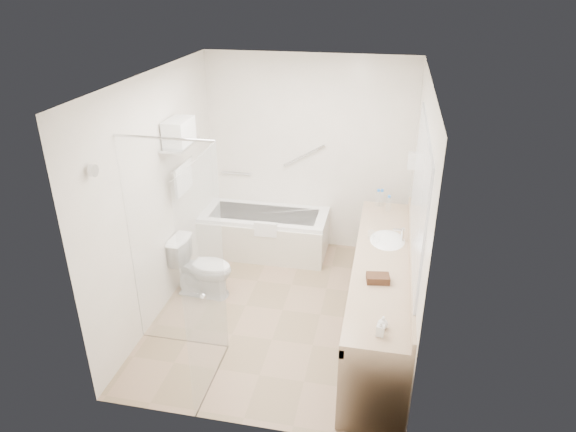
% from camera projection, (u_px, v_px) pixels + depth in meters
% --- Properties ---
extents(floor, '(3.20, 3.20, 0.00)m').
position_uv_depth(floor, '(283.00, 310.00, 5.61)').
color(floor, '#9D7D61').
rests_on(floor, ground).
extents(ceiling, '(2.60, 3.20, 0.10)m').
position_uv_depth(ceiling, '(281.00, 77.00, 4.53)').
color(ceiling, white).
rests_on(ceiling, wall_back).
extents(wall_back, '(2.60, 0.10, 2.50)m').
position_uv_depth(wall_back, '(308.00, 155.00, 6.48)').
color(wall_back, white).
rests_on(wall_back, ground).
extents(wall_front, '(2.60, 0.10, 2.50)m').
position_uv_depth(wall_front, '(235.00, 297.00, 3.65)').
color(wall_front, white).
rests_on(wall_front, ground).
extents(wall_left, '(0.10, 3.20, 2.50)m').
position_uv_depth(wall_left, '(159.00, 196.00, 5.30)').
color(wall_left, white).
rests_on(wall_left, ground).
extents(wall_right, '(0.10, 3.20, 2.50)m').
position_uv_depth(wall_right, '(417.00, 217.00, 4.84)').
color(wall_right, white).
rests_on(wall_right, ground).
extents(bathtub, '(1.60, 0.73, 0.59)m').
position_uv_depth(bathtub, '(265.00, 233.00, 6.67)').
color(bathtub, white).
rests_on(bathtub, floor).
extents(grab_bar_short, '(0.40, 0.03, 0.03)m').
position_uv_depth(grab_bar_short, '(236.00, 173.00, 6.75)').
color(grab_bar_short, silver).
rests_on(grab_bar_short, wall_back).
extents(grab_bar_long, '(0.53, 0.03, 0.33)m').
position_uv_depth(grab_bar_long, '(304.00, 156.00, 6.46)').
color(grab_bar_long, silver).
rests_on(grab_bar_long, wall_back).
extents(shower_enclosure, '(0.96, 0.91, 2.11)m').
position_uv_depth(shower_enclosure, '(189.00, 263.00, 4.44)').
color(shower_enclosure, silver).
rests_on(shower_enclosure, floor).
extents(towel_shelf, '(0.24, 0.55, 0.81)m').
position_uv_depth(towel_shelf, '(180.00, 140.00, 5.37)').
color(towel_shelf, silver).
rests_on(towel_shelf, wall_left).
extents(vanity_counter, '(0.55, 2.70, 0.95)m').
position_uv_depth(vanity_counter, '(381.00, 277.00, 5.01)').
color(vanity_counter, tan).
rests_on(vanity_counter, floor).
extents(sink, '(0.40, 0.52, 0.14)m').
position_uv_depth(sink, '(387.00, 243.00, 5.29)').
color(sink, white).
rests_on(sink, vanity_counter).
extents(faucet, '(0.03, 0.03, 0.14)m').
position_uv_depth(faucet, '(403.00, 234.00, 5.21)').
color(faucet, silver).
rests_on(faucet, vanity_counter).
extents(mirror, '(0.02, 2.00, 1.20)m').
position_uv_depth(mirror, '(419.00, 194.00, 4.58)').
color(mirror, silver).
rests_on(mirror, wall_right).
extents(hairdryer_unit, '(0.08, 0.10, 0.18)m').
position_uv_depth(hairdryer_unit, '(412.00, 161.00, 5.69)').
color(hairdryer_unit, silver).
rests_on(hairdryer_unit, wall_right).
extents(toilet, '(0.71, 0.43, 0.68)m').
position_uv_depth(toilet, '(203.00, 268.00, 5.76)').
color(toilet, white).
rests_on(toilet, floor).
extents(amenity_basket, '(0.22, 0.16, 0.07)m').
position_uv_depth(amenity_basket, '(378.00, 278.00, 4.55)').
color(amenity_basket, '#4A291A').
rests_on(amenity_basket, vanity_counter).
extents(soap_bottle_a, '(0.07, 0.14, 0.06)m').
position_uv_depth(soap_bottle_a, '(380.00, 332.00, 3.88)').
color(soap_bottle_a, silver).
rests_on(soap_bottle_a, vanity_counter).
extents(soap_bottle_b, '(0.10, 0.12, 0.08)m').
position_uv_depth(soap_bottle_b, '(383.00, 324.00, 3.95)').
color(soap_bottle_b, silver).
rests_on(soap_bottle_b, vanity_counter).
extents(water_bottle_left, '(0.06, 0.06, 0.21)m').
position_uv_depth(water_bottle_left, '(382.00, 198.00, 6.00)').
color(water_bottle_left, silver).
rests_on(water_bottle_left, vanity_counter).
extents(water_bottle_mid, '(0.06, 0.06, 0.20)m').
position_uv_depth(water_bottle_mid, '(389.00, 204.00, 5.87)').
color(water_bottle_mid, silver).
rests_on(water_bottle_mid, vanity_counter).
extents(water_bottle_right, '(0.06, 0.06, 0.21)m').
position_uv_depth(water_bottle_right, '(378.00, 198.00, 6.01)').
color(water_bottle_right, silver).
rests_on(water_bottle_right, vanity_counter).
extents(drinking_glass_near, '(0.08, 0.08, 0.09)m').
position_uv_depth(drinking_glass_near, '(371.00, 235.00, 5.28)').
color(drinking_glass_near, silver).
rests_on(drinking_glass_near, vanity_counter).
extents(drinking_glass_far, '(0.08, 0.08, 0.10)m').
position_uv_depth(drinking_glass_far, '(376.00, 239.00, 5.19)').
color(drinking_glass_far, silver).
rests_on(drinking_glass_far, vanity_counter).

